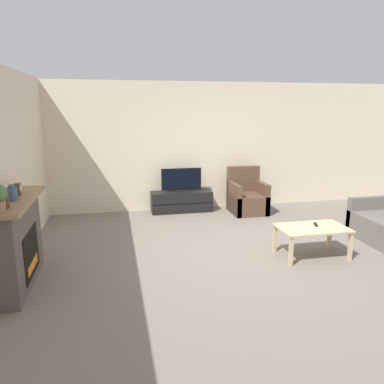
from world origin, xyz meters
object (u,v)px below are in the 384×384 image
Objects in this scene: mantel_vase_centre_left at (12,193)px; coffee_table at (312,231)px; fireplace at (18,241)px; armchair at (247,198)px; tv at (181,181)px; mantel_clock at (17,190)px; tv_stand at (182,202)px; remote at (316,224)px; mantel_vase_left at (4,201)px.

coffee_table is (3.98, 0.19, -0.79)m from mantel_vase_centre_left.
armchair is (3.91, 2.58, -0.26)m from fireplace.
armchair is (1.34, -0.33, -0.36)m from tv.
mantel_clock is 4.06m from coffee_table.
tv reaches higher than tv_stand.
mantel_vase_centre_left is 4.15m from remote.
coffee_table is at bearing -63.13° from tv.
tv is (2.55, 2.76, -0.51)m from mantel_clock.
fireplace is 1.82× the size of tv.
mantel_vase_centre_left is 4.07m from tv_stand.
mantel_clock is at bearing -132.73° from tv_stand.
fireplace is 0.63m from mantel_clock.
tv is at bearing 49.89° from mantel_vase_centre_left.
tv_stand is (2.55, 2.76, -0.96)m from mantel_clock.
tv is (2.55, 3.03, -0.52)m from mantel_vase_centre_left.
tv_stand is 1.28× the size of coffee_table.
armchair is at bearing -13.83° from tv.
mantel_clock is 4.14m from remote.
tv_stand is (2.55, 3.03, -0.97)m from mantel_vase_centre_left.
tv_stand is at bearing 166.09° from armchair.
coffee_table is at bearing -1.12° from mantel_clock.
coffee_table is (4.00, 0.08, -0.17)m from fireplace.
remote is at bearing 39.71° from coffee_table.
mantel_clock reaches higher than remote.
tv is 5.48× the size of remote.
mantel_vase_left is 0.35m from mantel_vase_centre_left.
fireplace reaches higher than armchair.
remote is (1.53, -2.76, 0.24)m from tv_stand.
mantel_clock is at bearing 89.93° from mantel_vase_left.
fireplace is 1.53× the size of coffee_table.
mantel_vase_left reaches higher than armchair.
mantel_clock reaches higher than coffee_table.
tv is at bearing -90.00° from tv_stand.
mantel_vase_left is 4.19m from remote.
mantel_vase_left is at bearing -150.64° from remote.
tv_stand is at bearing 52.94° from mantel_vase_left.
fireplace is at bearing -96.47° from mantel_clock.
fireplace reaches higher than tv.
tv is at bearing 52.92° from mantel_vase_left.
armchair is at bearing 38.04° from mantel_vase_left.
tv is (2.57, 2.91, 0.10)m from fireplace.
armchair is 2.51m from coffee_table.
fireplace is 8.27× the size of mantel_vase_left.
fireplace is at bearing -131.37° from tv_stand.
mantel_vase_centre_left is at bearing -155.45° from remote.
coffee_table is (3.98, -0.08, -0.78)m from mantel_clock.
tv_stand is 3.18m from coffee_table.
mantel_clock is (0.00, 0.62, -0.01)m from mantel_vase_left.
remote is at bearing -85.54° from armchair.
tv is at bearing 116.87° from coffee_table.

